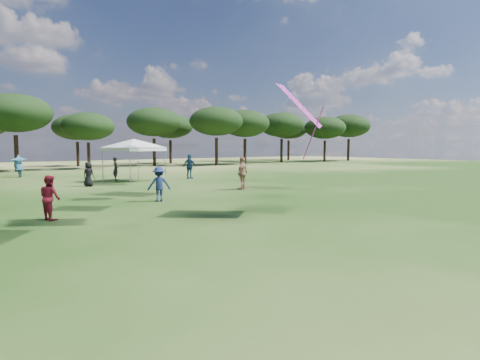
% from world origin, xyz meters
% --- Properties ---
extents(tree_line, '(108.78, 17.63, 7.77)m').
position_xyz_m(tree_line, '(2.39, 47.41, 5.42)').
color(tree_line, black).
rests_on(tree_line, ground).
extents(tent_right, '(6.32, 6.32, 3.31)m').
position_xyz_m(tent_right, '(8.40, 27.14, 2.89)').
color(tent_right, gray).
rests_on(tent_right, ground).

